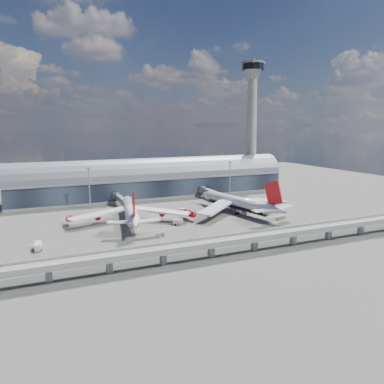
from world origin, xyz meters
name	(u,v)px	position (x,y,z in m)	size (l,w,h in m)	color
ground	(199,220)	(0.00, 0.00, 0.00)	(500.00, 500.00, 0.00)	#474744
taxi_lines	(184,212)	(0.00, 22.11, 0.01)	(200.00, 80.12, 0.01)	gold
terminal	(155,181)	(0.00, 77.99, 11.34)	(200.00, 30.00, 28.00)	#1B222E
control_tower	(251,125)	(85.00, 83.00, 51.64)	(19.00, 19.00, 103.00)	gray
guideway	(254,238)	(0.00, -55.00, 5.29)	(220.00, 8.50, 7.20)	gray
floodlight_mast_left	(89,187)	(-50.00, 55.00, 13.63)	(3.00, 0.70, 25.70)	gray
floodlight_mast_right	(230,178)	(50.00, 55.00, 13.63)	(3.00, 0.70, 25.70)	gray
airliner_left	(130,211)	(-35.56, 10.36, 6.09)	(66.15, 69.64, 21.31)	white
airliner_right	(239,203)	(28.64, 5.95, 6.02)	(69.57, 72.81, 23.22)	white
jet_bridge_left	(120,198)	(-31.63, 53.12, 5.18)	(4.40, 28.00, 7.25)	gray
jet_bridge_right	(210,192)	(31.76, 51.18, 5.18)	(4.40, 32.00, 7.25)	gray
service_truck_0	(38,246)	(-82.44, -18.23, 1.55)	(3.00, 7.41, 3.01)	beige
service_truck_1	(178,222)	(-14.36, -4.56, 1.42)	(5.33, 4.18, 2.81)	beige
service_truck_2	(249,210)	(34.52, 3.99, 1.55)	(8.44, 5.57, 2.98)	beige
service_truck_3	(265,205)	(52.06, 13.18, 1.68)	(4.33, 7.23, 3.27)	beige
service_truck_4	(258,201)	(55.25, 25.45, 1.54)	(3.72, 5.73, 3.06)	beige
service_truck_5	(183,211)	(-2.21, 18.20, 1.54)	(6.58, 5.32, 3.02)	beige
cargo_train_0	(160,234)	(-29.38, -20.73, 0.95)	(5.59, 3.82, 1.83)	gray
cargo_train_1	(307,229)	(40.03, -40.44, 0.78)	(8.99, 2.02, 1.49)	gray
cargo_train_2	(281,217)	(42.49, -16.26, 0.92)	(8.00, 4.28, 1.77)	gray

